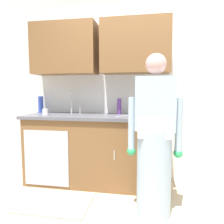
{
  "coord_description": "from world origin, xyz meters",
  "views": [
    {
      "loc": [
        0.14,
        -2.05,
        1.26
      ],
      "look_at": [
        -0.32,
        0.55,
        1.0
      ],
      "focal_mm": 33.92,
      "sensor_mm": 36.0,
      "label": 1
    }
  ],
  "objects": [
    {
      "name": "cup_by_sink",
      "position": [
        -1.26,
        0.61,
        0.98
      ],
      "size": [
        0.08,
        0.08,
        0.08
      ],
      "primitive_type": "cylinder",
      "color": "white",
      "rests_on": "countertop"
    },
    {
      "name": "countertop",
      "position": [
        -0.55,
        0.7,
        0.92
      ],
      "size": [
        1.96,
        0.66,
        0.04
      ],
      "primitive_type": "cube",
      "color": "#595960",
      "rests_on": "counter_cabinet"
    },
    {
      "name": "kitchen_wall_with_uppers",
      "position": [
        -0.14,
        0.99,
        1.48
      ],
      "size": [
        4.8,
        0.44,
        2.7
      ],
      "color": "silver",
      "rests_on": "ground"
    },
    {
      "name": "ground_plane",
      "position": [
        0.0,
        0.0,
        0.0
      ],
      "size": [
        9.0,
        9.0,
        0.0
      ],
      "primitive_type": "plane",
      "color": "beige"
    },
    {
      "name": "floor_mat",
      "position": [
        -0.89,
        0.05,
        0.01
      ],
      "size": [
        0.8,
        0.5,
        0.01
      ],
      "primitive_type": "cube",
      "color": "gray",
      "rests_on": "ground"
    },
    {
      "name": "sink",
      "position": [
        -0.93,
        0.71,
        0.93
      ],
      "size": [
        0.5,
        0.36,
        0.35
      ],
      "color": "#B7BABF",
      "rests_on": "counter_cabinet"
    },
    {
      "name": "bottle_dish_liquid",
      "position": [
        -0.28,
        0.87,
        1.05
      ],
      "size": [
        0.06,
        0.06,
        0.22
      ],
      "primitive_type": "cylinder",
      "color": "#66388C",
      "rests_on": "countertop"
    },
    {
      "name": "knife_on_counter",
      "position": [
        -0.19,
        0.63,
        0.94
      ],
      "size": [
        0.16,
        0.21,
        0.01
      ],
      "primitive_type": "cube",
      "rotation": [
        0.0,
        0.0,
        0.96
      ],
      "color": "silver",
      "rests_on": "countertop"
    },
    {
      "name": "person_at_sink",
      "position": [
        0.2,
        0.04,
        0.69
      ],
      "size": [
        0.55,
        0.34,
        1.62
      ],
      "color": "white",
      "rests_on": "ground"
    },
    {
      "name": "bottle_soap",
      "position": [
        0.17,
        0.84,
        1.03
      ],
      "size": [
        0.06,
        0.06,
        0.19
      ],
      "primitive_type": "cylinder",
      "color": "silver",
      "rests_on": "countertop"
    },
    {
      "name": "counter_cabinet",
      "position": [
        -0.55,
        0.7,
        0.45
      ],
      "size": [
        1.9,
        0.62,
        0.9
      ],
      "color": "brown",
      "rests_on": "ground"
    },
    {
      "name": "bottle_water_tall",
      "position": [
        -0.03,
        0.92,
        1.03
      ],
      "size": [
        0.06,
        0.06,
        0.18
      ],
      "primitive_type": "cylinder",
      "color": "#2D8C4C",
      "rests_on": "countertop"
    },
    {
      "name": "sponge",
      "position": [
        0.19,
        0.55,
        0.96
      ],
      "size": [
        0.11,
        0.07,
        0.03
      ],
      "primitive_type": "cube",
      "color": "#4CBF4C",
      "rests_on": "countertop"
    },
    {
      "name": "bottle_water_short",
      "position": [
        -1.47,
        0.89,
        1.06
      ],
      "size": [
        0.08,
        0.08,
        0.25
      ],
      "primitive_type": "cylinder",
      "color": "#334CB2",
      "rests_on": "countertop"
    }
  ]
}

